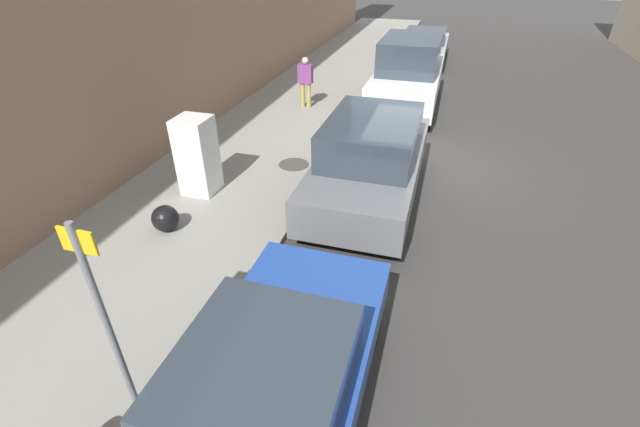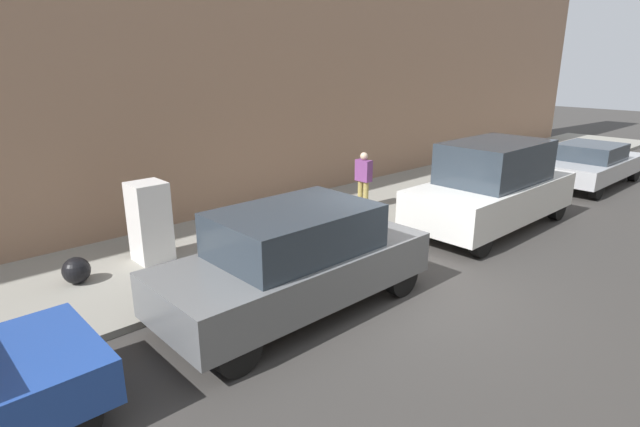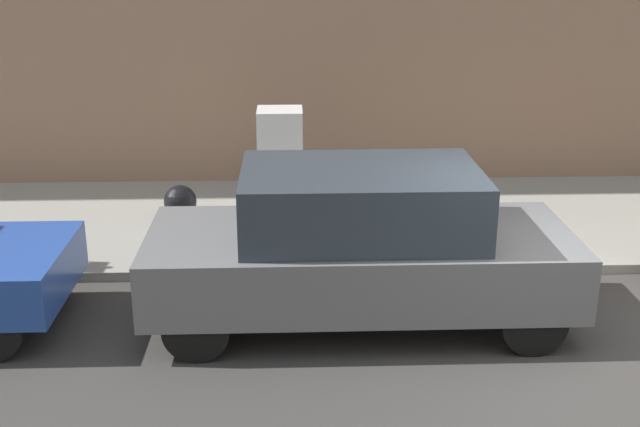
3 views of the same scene
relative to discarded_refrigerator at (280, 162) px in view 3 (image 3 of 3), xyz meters
name	(u,v)px [view 3 (image 3 of 3)]	position (x,y,z in m)	size (l,w,h in m)	color
ground_plane	(555,353)	(4.23, 2.84, -0.91)	(80.00, 80.00, 0.00)	#383533
sidewalk_slab	(471,219)	(0.23, 2.84, -0.85)	(4.00, 44.00, 0.12)	gray
discarded_refrigerator	(280,162)	(0.00, 0.00, 0.00)	(0.66, 0.67, 1.58)	white
manhole_cover	(407,245)	(1.43, 1.70, -0.78)	(0.70, 0.70, 0.02)	#47443F
trash_bag	(180,201)	(0.13, -1.49, -0.55)	(0.48, 0.48, 0.48)	black
parked_suv_gray	(360,244)	(3.37, 0.88, -0.02)	(1.91, 4.58, 1.74)	slate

